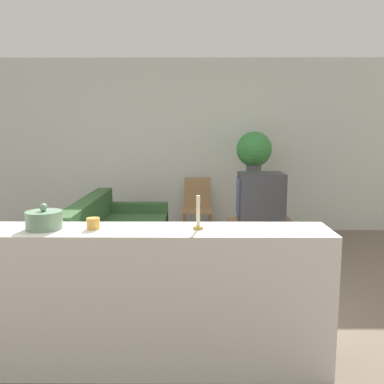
% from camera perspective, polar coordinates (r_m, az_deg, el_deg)
% --- Properties ---
extents(ground_plane, '(14.00, 14.00, 0.00)m').
position_cam_1_polar(ground_plane, '(3.76, -7.72, -17.33)').
color(ground_plane, '#756656').
extents(wall_back, '(9.00, 0.06, 2.70)m').
position_cam_1_polar(wall_back, '(6.80, -3.91, 6.12)').
color(wall_back, silver).
rests_on(wall_back, ground_plane).
extents(couch, '(0.98, 2.04, 0.80)m').
position_cam_1_polar(couch, '(5.20, -9.83, -6.63)').
color(couch, '#33562D').
rests_on(couch, ground_plane).
extents(tv_stand, '(0.77, 0.48, 0.51)m').
position_cam_1_polar(tv_stand, '(5.37, 9.03, -6.44)').
color(tv_stand, '#9E754C').
rests_on(tv_stand, ground_plane).
extents(television, '(0.55, 0.45, 0.59)m').
position_cam_1_polar(television, '(5.26, 9.10, -0.64)').
color(television, '#333338').
rests_on(television, tv_stand).
extents(wooden_chair, '(0.44, 0.44, 0.89)m').
position_cam_1_polar(wooden_chair, '(6.42, 0.72, -1.74)').
color(wooden_chair, '#9E754C').
rests_on(wooden_chair, ground_plane).
extents(plant_stand, '(0.16, 0.16, 0.95)m').
position_cam_1_polar(plant_stand, '(6.27, 8.11, -2.21)').
color(plant_stand, '#9E754C').
rests_on(plant_stand, ground_plane).
extents(potted_plant, '(0.50, 0.50, 0.64)m').
position_cam_1_polar(potted_plant, '(6.17, 8.27, 5.51)').
color(potted_plant, '#4C4C51').
rests_on(potted_plant, plant_stand).
extents(foreground_counter, '(2.81, 0.44, 0.97)m').
position_cam_1_polar(foreground_counter, '(3.04, -9.49, -13.85)').
color(foreground_counter, silver).
rests_on(foreground_counter, ground_plane).
extents(decorative_bowl, '(0.24, 0.24, 0.17)m').
position_cam_1_polar(decorative_bowl, '(3.00, -19.12, -3.52)').
color(decorative_bowl, gray).
rests_on(decorative_bowl, foreground_counter).
extents(candle_jar, '(0.09, 0.09, 0.07)m').
position_cam_1_polar(candle_jar, '(2.91, -13.04, -4.11)').
color(candle_jar, gold).
rests_on(candle_jar, foreground_counter).
extents(candlestick, '(0.07, 0.07, 0.22)m').
position_cam_1_polar(candlestick, '(2.83, 0.82, -3.55)').
color(candlestick, '#B7933D').
rests_on(candlestick, foreground_counter).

